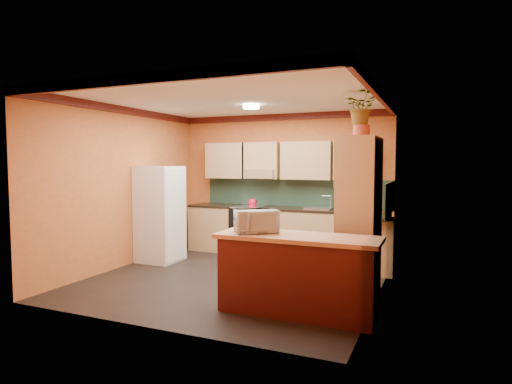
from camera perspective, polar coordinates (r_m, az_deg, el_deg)
room_shell at (r=6.65m, az=-1.58°, el=6.73°), size 4.24×4.24×2.72m
base_cabinets_back at (r=8.15m, az=3.06°, el=-5.40°), size 3.65×0.60×0.88m
countertop_back at (r=8.09m, az=3.07°, el=-2.19°), size 3.65×0.62×0.04m
stove at (r=8.38m, az=-0.97°, el=-5.03°), size 0.58×0.58×0.91m
kettle at (r=8.23m, az=-0.48°, el=-1.38°), size 0.18×0.18×0.18m
sink at (r=7.86m, az=8.39°, el=-2.15°), size 0.48×0.40×0.03m
base_cabinets_right at (r=7.17m, az=14.82°, el=-6.83°), size 0.60×0.80×0.88m
countertop_right at (r=7.10m, az=14.89°, el=-3.18°), size 0.62×0.80×0.04m
fridge at (r=7.81m, az=-12.70°, el=-2.87°), size 0.68×0.66×1.70m
pantry at (r=5.84m, az=13.63°, el=-3.21°), size 0.48×0.90×2.10m
fern_pot at (r=5.86m, az=13.89°, el=7.88°), size 0.22×0.22×0.16m
fern at (r=5.89m, az=13.94°, el=10.88°), size 0.44×0.38×0.46m
breakfast_bar at (r=5.08m, az=5.50°, el=-11.20°), size 1.80×0.55×0.88m
bar_top at (r=4.98m, az=5.54°, el=-6.03°), size 1.90×0.65×0.05m
microwave at (r=5.13m, az=0.01°, el=-3.88°), size 0.60×0.56×0.27m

